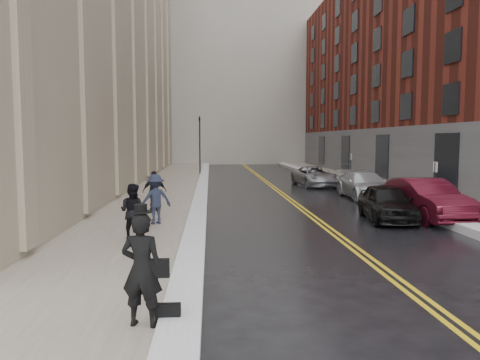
{
  "coord_description": "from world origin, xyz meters",
  "views": [
    {
      "loc": [
        -1.69,
        -11.34,
        3.17
      ],
      "look_at": [
        -0.54,
        6.71,
        1.6
      ],
      "focal_mm": 35.0,
      "sensor_mm": 36.0,
      "label": 1
    }
  ],
  "objects": [
    {
      "name": "lane_stripe_b",
      "position": [
        2.62,
        16.0,
        0.0
      ],
      "size": [
        0.12,
        64.0,
        0.01
      ],
      "primitive_type": "cube",
      "color": "gold",
      "rests_on": "ground"
    },
    {
      "name": "pedestrian_c",
      "position": [
        -4.04,
        8.41,
        1.0
      ],
      "size": [
        1.05,
        0.58,
        1.7
      ],
      "primitive_type": "imported",
      "rotation": [
        0.0,
        0.0,
        3.32
      ],
      "color": "black",
      "rests_on": "sidewalk_left"
    },
    {
      "name": "snow_ridge_right",
      "position": [
        7.15,
        16.0,
        0.15
      ],
      "size": [
        0.85,
        60.8,
        0.3
      ],
      "primitive_type": "cube",
      "color": "white",
      "rests_on": "ground"
    },
    {
      "name": "car_black",
      "position": [
        5.2,
        6.37,
        0.71
      ],
      "size": [
        2.13,
        4.32,
        1.42
      ],
      "primitive_type": "imported",
      "rotation": [
        0.0,
        0.0,
        -0.11
      ],
      "color": "black",
      "rests_on": "ground"
    },
    {
      "name": "traffic_signal",
      "position": [
        -2.6,
        30.0,
        3.08
      ],
      "size": [
        0.18,
        0.15,
        5.2
      ],
      "color": "black",
      "rests_on": "ground"
    },
    {
      "name": "sidewalk_left",
      "position": [
        -4.5,
        16.0,
        0.07
      ],
      "size": [
        4.0,
        64.0,
        0.15
      ],
      "primitive_type": "cube",
      "color": "gray",
      "rests_on": "ground"
    },
    {
      "name": "pedestrian_b",
      "position": [
        -3.66,
        5.45,
        1.04
      ],
      "size": [
        1.32,
        1.08,
        1.78
      ],
      "primitive_type": "imported",
      "rotation": [
        0.0,
        0.0,
        3.58
      ],
      "color": "#1B2031",
      "rests_on": "sidewalk_left"
    },
    {
      "name": "tower_far_right",
      "position": [
        14.0,
        66.0,
        22.0
      ],
      "size": [
        22.0,
        18.0,
        44.0
      ],
      "primitive_type": "cube",
      "color": "slate",
      "rests_on": "ground"
    },
    {
      "name": "ground",
      "position": [
        0.0,
        0.0,
        0.0
      ],
      "size": [
        160.0,
        160.0,
        0.0
      ],
      "primitive_type": "plane",
      "color": "black",
      "rests_on": "ground"
    },
    {
      "name": "parking_sign_far",
      "position": [
        7.9,
        20.0,
        1.36
      ],
      "size": [
        0.06,
        0.35,
        2.23
      ],
      "color": "black",
      "rests_on": "ground"
    },
    {
      "name": "snow_ridge_left",
      "position": [
        -2.2,
        16.0,
        0.13
      ],
      "size": [
        0.7,
        60.8,
        0.26
      ],
      "primitive_type": "cube",
      "color": "white",
      "rests_on": "ground"
    },
    {
      "name": "car_silver_far",
      "position": [
        5.42,
        19.87,
        0.68
      ],
      "size": [
        2.74,
        5.07,
        1.35
      ],
      "primitive_type": "imported",
      "rotation": [
        0.0,
        0.0,
        0.11
      ],
      "color": "#95979C",
      "rests_on": "ground"
    },
    {
      "name": "lane_stripe_a",
      "position": [
        2.38,
        16.0,
        0.0
      ],
      "size": [
        0.12,
        64.0,
        0.01
      ],
      "primitive_type": "cube",
      "color": "gold",
      "rests_on": "ground"
    },
    {
      "name": "building_right",
      "position": [
        17.5,
        23.0,
        9.0
      ],
      "size": [
        14.0,
        50.0,
        18.0
      ],
      "primitive_type": "cube",
      "color": "maroon",
      "rests_on": "ground"
    },
    {
      "name": "parking_sign_near",
      "position": [
        7.9,
        8.0,
        1.36
      ],
      "size": [
        0.06,
        0.35,
        2.23
      ],
      "color": "black",
      "rests_on": "ground"
    },
    {
      "name": "sidewalk_right",
      "position": [
        9.0,
        16.0,
        0.07
      ],
      "size": [
        3.0,
        64.0,
        0.15
      ],
      "primitive_type": "cube",
      "color": "gray",
      "rests_on": "ground"
    },
    {
      "name": "car_silver_near",
      "position": [
        6.58,
        13.22,
        0.73
      ],
      "size": [
        2.1,
        5.06,
        1.46
      ],
      "primitive_type": "imported",
      "rotation": [
        0.0,
        0.0,
        -0.01
      ],
      "color": "#B1B4B9",
      "rests_on": "ground"
    },
    {
      "name": "car_maroon",
      "position": [
        6.8,
        6.52,
        0.81
      ],
      "size": [
        2.06,
        5.03,
        1.62
      ],
      "primitive_type": "imported",
      "rotation": [
        0.0,
        0.0,
        0.07
      ],
      "color": "#440C18",
      "rests_on": "ground"
    },
    {
      "name": "pedestrian_a",
      "position": [
        -4.06,
        2.88,
        1.0
      ],
      "size": [
        1.0,
        0.9,
        1.69
      ],
      "primitive_type": "imported",
      "rotation": [
        0.0,
        0.0,
        2.76
      ],
      "color": "black",
      "rests_on": "sidewalk_left"
    },
    {
      "name": "pedestrian_main",
      "position": [
        -2.8,
        -3.88,
        1.08
      ],
      "size": [
        0.76,
        0.58,
        1.87
      ],
      "primitive_type": "imported",
      "rotation": [
        0.0,
        0.0,
        2.93
      ],
      "color": "black",
      "rests_on": "sidewalk_left"
    }
  ]
}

